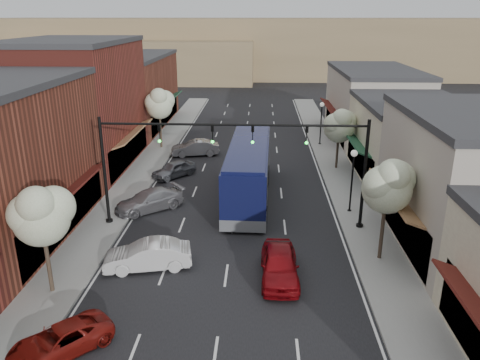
# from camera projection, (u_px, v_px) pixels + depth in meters

# --- Properties ---
(ground) EXTENTS (160.00, 160.00, 0.00)m
(ground) POSITION_uv_depth(u_px,v_px,m) (223.00, 297.00, 22.35)
(ground) COLOR black
(ground) RESTS_ON ground
(sidewalk_left) EXTENTS (2.80, 73.00, 0.15)m
(sidewalk_left) POSITION_uv_depth(u_px,v_px,m) (143.00, 171.00, 40.10)
(sidewalk_left) COLOR gray
(sidewalk_left) RESTS_ON ground
(sidewalk_right) EXTENTS (2.80, 73.00, 0.15)m
(sidewalk_right) POSITION_uv_depth(u_px,v_px,m) (340.00, 174.00, 39.38)
(sidewalk_right) COLOR gray
(sidewalk_right) RESTS_ON ground
(curb_left) EXTENTS (0.25, 73.00, 0.17)m
(curb_left) POSITION_uv_depth(u_px,v_px,m) (159.00, 171.00, 40.04)
(curb_left) COLOR gray
(curb_left) RESTS_ON ground
(curb_right) EXTENTS (0.25, 73.00, 0.17)m
(curb_right) POSITION_uv_depth(u_px,v_px,m) (323.00, 174.00, 39.44)
(curb_right) COLOR gray
(curb_right) RESTS_ON ground
(bldg_left_midfar) EXTENTS (10.14, 14.10, 10.90)m
(bldg_left_midfar) POSITION_uv_depth(u_px,v_px,m) (75.00, 106.00, 39.98)
(bldg_left_midfar) COLOR maroon
(bldg_left_midfar) RESTS_ON ground
(bldg_left_far) EXTENTS (10.14, 18.10, 8.40)m
(bldg_left_far) POSITION_uv_depth(u_px,v_px,m) (127.00, 91.00, 55.46)
(bldg_left_far) COLOR brown
(bldg_left_far) RESTS_ON ground
(bldg_right_midnear) EXTENTS (9.14, 12.10, 7.90)m
(bldg_right_midnear) POSITION_uv_depth(u_px,v_px,m) (475.00, 183.00, 26.10)
(bldg_right_midnear) COLOR #A2978B
(bldg_right_midnear) RESTS_ON ground
(bldg_right_midfar) EXTENTS (9.14, 12.10, 6.40)m
(bldg_right_midfar) POSITION_uv_depth(u_px,v_px,m) (410.00, 141.00, 37.65)
(bldg_right_midfar) COLOR beige
(bldg_right_midfar) RESTS_ON ground
(bldg_right_far) EXTENTS (9.14, 16.10, 7.40)m
(bldg_right_far) POSITION_uv_depth(u_px,v_px,m) (372.00, 103.00, 50.66)
(bldg_right_far) COLOR #A2978B
(bldg_right_far) RESTS_ON ground
(hill_far) EXTENTS (120.00, 30.00, 12.00)m
(hill_far) POSITION_uv_depth(u_px,v_px,m) (255.00, 46.00, 105.07)
(hill_far) COLOR #7A6647
(hill_far) RESTS_ON ground
(hill_near) EXTENTS (50.00, 20.00, 8.00)m
(hill_near) POSITION_uv_depth(u_px,v_px,m) (131.00, 60.00, 95.51)
(hill_near) COLOR #7A6647
(hill_near) RESTS_ON ground
(signal_mast_right) EXTENTS (8.22, 0.46, 7.00)m
(signal_mast_right) POSITION_uv_depth(u_px,v_px,m) (326.00, 158.00, 28.09)
(signal_mast_right) COLOR black
(signal_mast_right) RESTS_ON ground
(signal_mast_left) EXTENTS (8.22, 0.46, 7.00)m
(signal_mast_left) POSITION_uv_depth(u_px,v_px,m) (141.00, 156.00, 28.57)
(signal_mast_left) COLOR black
(signal_mast_left) RESTS_ON ground
(tree_right_near) EXTENTS (2.85, 2.65, 5.95)m
(tree_right_near) POSITION_uv_depth(u_px,v_px,m) (389.00, 184.00, 24.21)
(tree_right_near) COLOR #47382B
(tree_right_near) RESTS_ON ground
(tree_right_far) EXTENTS (2.85, 2.65, 5.43)m
(tree_right_far) POSITION_uv_depth(u_px,v_px,m) (340.00, 125.00, 39.43)
(tree_right_far) COLOR #47382B
(tree_right_far) RESTS_ON ground
(tree_left_near) EXTENTS (2.85, 2.65, 5.69)m
(tree_left_near) POSITION_uv_depth(u_px,v_px,m) (41.00, 214.00, 21.24)
(tree_left_near) COLOR #47382B
(tree_left_near) RESTS_ON ground
(tree_left_far) EXTENTS (2.85, 2.65, 6.13)m
(tree_left_far) POSITION_uv_depth(u_px,v_px,m) (159.00, 103.00, 45.59)
(tree_left_far) COLOR #47382B
(tree_left_far) RESTS_ON ground
(lamp_post_near) EXTENTS (0.44, 0.44, 4.44)m
(lamp_post_near) POSITION_uv_depth(u_px,v_px,m) (353.00, 171.00, 30.89)
(lamp_post_near) COLOR black
(lamp_post_near) RESTS_ON ground
(lamp_post_far) EXTENTS (0.44, 0.44, 4.44)m
(lamp_post_far) POSITION_uv_depth(u_px,v_px,m) (321.00, 116.00, 47.37)
(lamp_post_far) COLOR black
(lamp_post_far) RESTS_ON ground
(coach_bus) EXTENTS (3.22, 13.16, 4.00)m
(coach_bus) POSITION_uv_depth(u_px,v_px,m) (249.00, 170.00, 34.04)
(coach_bus) COLOR #0E123A
(coach_bus) RESTS_ON ground
(red_hatchback) EXTENTS (1.92, 4.70, 1.60)m
(red_hatchback) POSITION_uv_depth(u_px,v_px,m) (280.00, 265.00, 23.69)
(red_hatchback) COLOR maroon
(red_hatchback) RESTS_ON ground
(parked_car_a) EXTENTS (4.21, 4.22, 1.13)m
(parked_car_a) POSITION_uv_depth(u_px,v_px,m) (61.00, 340.00, 18.54)
(parked_car_a) COLOR maroon
(parked_car_a) RESTS_ON ground
(parked_car_b) EXTENTS (4.80, 2.50, 1.51)m
(parked_car_b) POSITION_uv_depth(u_px,v_px,m) (148.00, 255.00, 24.70)
(parked_car_b) COLOR silver
(parked_car_b) RESTS_ON ground
(parked_car_c) EXTENTS (5.01, 4.58, 1.41)m
(parked_car_c) POSITION_uv_depth(u_px,v_px,m) (149.00, 200.00, 32.12)
(parked_car_c) COLOR gray
(parked_car_c) RESTS_ON ground
(parked_car_d) EXTENTS (3.74, 3.99, 1.33)m
(parked_car_d) POSITION_uv_depth(u_px,v_px,m) (174.00, 169.00, 38.69)
(parked_car_d) COLOR slate
(parked_car_d) RESTS_ON ground
(parked_car_e) EXTENTS (4.73, 2.44, 1.49)m
(parked_car_e) POSITION_uv_depth(u_px,v_px,m) (195.00, 148.00, 44.58)
(parked_car_e) COLOR #9FA0A4
(parked_car_e) RESTS_ON ground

